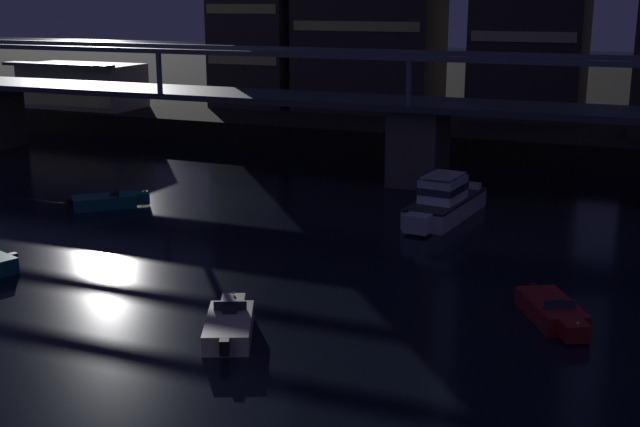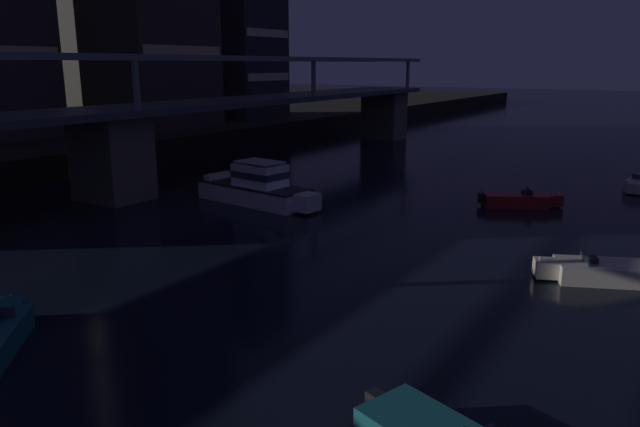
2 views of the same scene
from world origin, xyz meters
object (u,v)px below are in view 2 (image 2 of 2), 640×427
(tower_east_low, at_px, (228,12))
(speedboat_mid_right, at_px, (519,200))
(cabin_cruiser_near_left, at_px, (257,187))
(speedboat_near_center, at_px, (600,271))
(river_bridge, at_px, (110,133))

(tower_east_low, bearing_deg, speedboat_mid_right, -116.39)
(cabin_cruiser_near_left, bearing_deg, speedboat_near_center, -99.54)
(speedboat_mid_right, bearing_deg, speedboat_near_center, -151.37)
(river_bridge, distance_m, speedboat_mid_right, 26.74)
(cabin_cruiser_near_left, relative_size, speedboat_mid_right, 1.91)
(speedboat_mid_right, bearing_deg, tower_east_low, 63.61)
(tower_east_low, relative_size, speedboat_mid_right, 5.29)
(tower_east_low, bearing_deg, river_bridge, -150.97)
(cabin_cruiser_near_left, distance_m, speedboat_near_center, 21.26)
(speedboat_near_center, height_order, speedboat_mid_right, same)
(river_bridge, relative_size, speedboat_near_center, 17.00)
(river_bridge, height_order, cabin_cruiser_near_left, river_bridge)
(speedboat_near_center, bearing_deg, tower_east_low, 55.96)
(river_bridge, height_order, tower_east_low, tower_east_low)
(tower_east_low, distance_m, speedboat_mid_right, 48.79)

